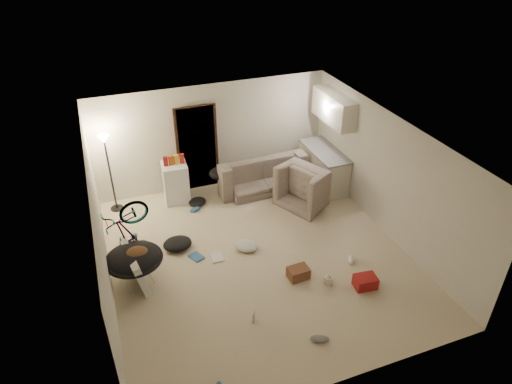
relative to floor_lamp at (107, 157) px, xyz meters
name	(u,v)px	position (x,y,z in m)	size (l,w,h in m)	color
floor	(258,256)	(2.40, -2.65, -1.32)	(5.50, 6.00, 0.02)	beige
ceiling	(259,139)	(2.40, -2.65, 1.20)	(5.50, 6.00, 0.02)	white
wall_back	(213,136)	(2.40, 0.36, -0.06)	(5.50, 0.02, 2.50)	silver
wall_front	(342,323)	(2.40, -5.66, -0.06)	(5.50, 0.02, 2.50)	silver
wall_left	(100,235)	(-0.36, -2.65, -0.06)	(0.02, 6.00, 2.50)	silver
wall_right	(389,176)	(5.16, -2.65, -0.06)	(0.02, 6.00, 2.50)	silver
doorway	(197,148)	(2.00, 0.32, -0.29)	(0.85, 0.10, 2.04)	black
door_trim	(197,149)	(2.00, 0.29, -0.29)	(0.97, 0.04, 2.10)	#311B11
floor_lamp	(107,157)	(0.00, 0.00, 0.00)	(0.28, 0.28, 1.81)	black
kitchen_counter	(323,168)	(4.83, -0.65, -0.87)	(0.60, 1.50, 0.88)	beige
counter_top	(325,151)	(4.83, -0.65, -0.41)	(0.64, 1.54, 0.04)	gray
kitchen_uppers	(334,108)	(4.96, -0.65, 0.64)	(0.38, 1.40, 0.65)	beige
sofa	(259,175)	(3.36, -0.20, -0.99)	(2.14, 0.84, 0.62)	#394139
armchair	(311,187)	(4.23, -1.22, -0.95)	(1.10, 0.96, 0.72)	#394139
bicycle	(131,249)	(0.10, -2.09, -0.91)	(0.53, 1.51, 0.79)	black
book_asset	(253,323)	(1.71, -4.21, -1.30)	(0.15, 0.20, 0.02)	maroon
mini_fridge	(176,182)	(1.36, -0.10, -0.84)	(0.55, 0.55, 0.93)	white
snack_box_0	(166,163)	(1.19, -0.10, -0.31)	(0.10, 0.07, 0.30)	maroon
snack_box_1	(171,162)	(1.31, -0.10, -0.31)	(0.10, 0.07, 0.30)	#C34C18
snack_box_2	(177,161)	(1.43, -0.10, -0.31)	(0.10, 0.07, 0.30)	gold
snack_box_3	(182,160)	(1.55, -0.10, -0.31)	(0.10, 0.07, 0.30)	maroon
saucer_chair	(135,263)	(0.10, -2.54, -0.88)	(1.02, 1.02, 0.72)	silver
hoodie	(136,254)	(0.15, -2.57, -0.67)	(0.48, 0.40, 0.22)	#53341C
sofa_drape	(221,173)	(2.41, -0.20, -0.77)	(0.56, 0.46, 0.28)	black
tv_box	(135,266)	(0.10, -2.51, -0.96)	(0.12, 1.04, 0.68)	silver
drink_case_a	(298,273)	(2.87, -3.47, -1.20)	(0.38, 0.27, 0.22)	brown
drink_case_b	(365,282)	(3.88, -4.10, -1.20)	(0.39, 0.28, 0.22)	maroon
juicer	(328,280)	(3.30, -3.81, -1.22)	(0.16, 0.16, 0.22)	beige
newspaper	(241,201)	(2.70, -0.69, -1.30)	(0.37, 0.49, 0.01)	beige
book_blue	(197,257)	(1.26, -2.27, -1.29)	(0.20, 0.28, 0.03)	#2E60A8
book_white	(217,257)	(1.63, -2.43, -1.29)	(0.22, 0.29, 0.03)	silver
shoe_0	(195,209)	(1.62, -0.71, -1.26)	(0.27, 0.11, 0.10)	#2E60A8
shoe_1	(182,243)	(1.09, -1.80, -1.25)	(0.28, 0.12, 0.10)	slate
shoe_3	(320,339)	(2.57, -4.91, -1.25)	(0.30, 0.12, 0.11)	slate
shoe_4	(351,259)	(4.00, -3.42, -1.26)	(0.27, 0.11, 0.10)	white
clothes_lump_a	(178,244)	(0.99, -1.84, -1.22)	(0.57, 0.49, 0.18)	black
clothes_lump_b	(197,202)	(1.74, -0.45, -1.24)	(0.42, 0.36, 0.13)	black
clothes_lump_c	(246,246)	(2.25, -2.36, -1.24)	(0.46, 0.39, 0.14)	silver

